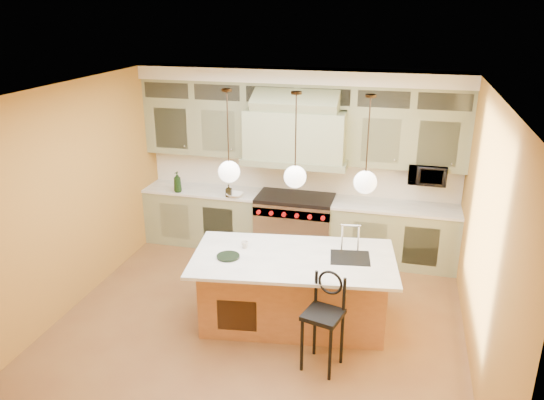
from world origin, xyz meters
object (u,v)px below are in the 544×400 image
(counter_stool, at_px, (324,316))
(kitchen_island, at_px, (294,288))
(microwave, at_px, (427,174))
(range, at_px, (295,224))

(counter_stool, bearing_deg, kitchen_island, 137.31)
(kitchen_island, distance_m, microwave, 2.77)
(range, distance_m, microwave, 2.18)
(kitchen_island, xyz_separation_m, microwave, (1.54, 2.08, 0.98))
(kitchen_island, bearing_deg, range, 93.56)
(kitchen_island, relative_size, microwave, 4.79)
(kitchen_island, distance_m, counter_stool, 0.95)
(microwave, bearing_deg, kitchen_island, -126.63)
(counter_stool, bearing_deg, microwave, 84.72)
(kitchen_island, bearing_deg, counter_stool, -65.49)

